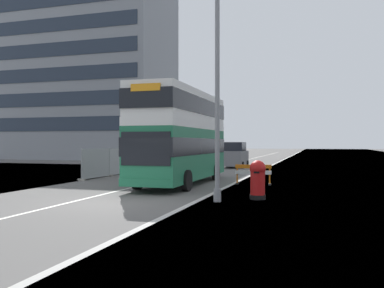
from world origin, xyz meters
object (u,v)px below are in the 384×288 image
(lamppost_foreground, at_px, (217,86))
(red_pillar_postbox, at_px, (258,178))
(car_oncoming_near, at_px, (235,156))
(car_receding_mid, at_px, (213,154))
(roadworks_barrier, at_px, (253,172))
(double_decker_bus, at_px, (182,135))

(lamppost_foreground, bearing_deg, red_pillar_postbox, 39.93)
(car_oncoming_near, bearing_deg, car_receding_mid, 117.11)
(lamppost_foreground, distance_m, roadworks_barrier, 7.74)
(double_decker_bus, bearing_deg, red_pillar_postbox, -45.16)
(lamppost_foreground, bearing_deg, car_oncoming_near, 99.51)
(red_pillar_postbox, height_order, car_oncoming_near, car_oncoming_near)
(double_decker_bus, height_order, red_pillar_postbox, double_decker_bus)
(red_pillar_postbox, distance_m, car_receding_mid, 29.97)
(red_pillar_postbox, xyz_separation_m, car_oncoming_near, (-5.02, 20.59, 0.22))
(red_pillar_postbox, relative_size, car_receding_mid, 0.40)
(double_decker_bus, bearing_deg, roadworks_barrier, 11.34)
(red_pillar_postbox, height_order, car_receding_mid, car_receding_mid)
(lamppost_foreground, distance_m, car_receding_mid, 30.89)
(red_pillar_postbox, bearing_deg, car_receding_mid, 107.68)
(red_pillar_postbox, height_order, roadworks_barrier, red_pillar_postbox)
(car_receding_mid, bearing_deg, car_oncoming_near, -62.89)
(double_decker_bus, relative_size, red_pillar_postbox, 6.58)
(lamppost_foreground, height_order, red_pillar_postbox, lamppost_foreground)
(double_decker_bus, height_order, roadworks_barrier, double_decker_bus)
(double_decker_bus, distance_m, lamppost_foreground, 7.14)
(roadworks_barrier, relative_size, car_oncoming_near, 0.47)
(double_decker_bus, distance_m, car_oncoming_near, 15.83)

